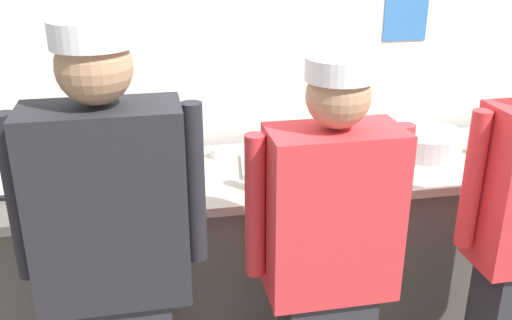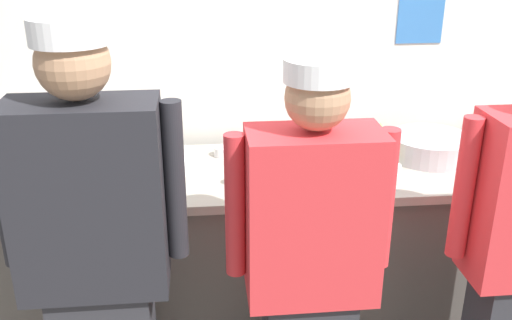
% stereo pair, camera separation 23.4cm
% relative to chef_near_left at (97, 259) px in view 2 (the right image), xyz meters
% --- Properties ---
extents(wall_back, '(4.81, 0.11, 2.88)m').
position_rel_chef_near_left_xyz_m(wall_back, '(0.76, 1.20, 0.51)').
color(wall_back, silver).
rests_on(wall_back, ground).
extents(prep_counter, '(3.06, 0.72, 0.93)m').
position_rel_chef_near_left_xyz_m(prep_counter, '(0.76, 0.71, -0.46)').
color(prep_counter, '#56514C').
rests_on(prep_counter, ground).
extents(chef_near_left, '(0.62, 0.24, 1.74)m').
position_rel_chef_near_left_xyz_m(chef_near_left, '(0.00, 0.00, 0.00)').
color(chef_near_left, '#2D2D33').
rests_on(chef_near_left, ground).
extents(chef_center, '(0.59, 0.24, 1.61)m').
position_rel_chef_near_left_xyz_m(chef_center, '(0.73, -0.03, -0.07)').
color(chef_center, '#2D2D33').
rests_on(chef_center, ground).
extents(plate_stack_front, '(0.20, 0.20, 0.05)m').
position_rel_chef_near_left_xyz_m(plate_stack_front, '(0.23, 0.75, 0.03)').
color(plate_stack_front, white).
rests_on(plate_stack_front, prep_counter).
extents(plate_stack_rear, '(0.22, 0.22, 0.08)m').
position_rel_chef_near_left_xyz_m(plate_stack_rear, '(-0.08, 0.65, 0.04)').
color(plate_stack_rear, white).
rests_on(plate_stack_rear, prep_counter).
extents(mixing_bowl_steel, '(0.40, 0.40, 0.11)m').
position_rel_chef_near_left_xyz_m(mixing_bowl_steel, '(1.47, 0.79, 0.06)').
color(mixing_bowl_steel, '#B7BABF').
rests_on(mixing_bowl_steel, prep_counter).
extents(sheet_tray, '(0.53, 0.35, 0.02)m').
position_rel_chef_near_left_xyz_m(sheet_tray, '(0.80, 0.71, 0.01)').
color(sheet_tray, '#B7BABF').
rests_on(sheet_tray, prep_counter).
extents(squeeze_bottle_primary, '(0.06, 0.06, 0.20)m').
position_rel_chef_near_left_xyz_m(squeeze_bottle_primary, '(0.57, 0.49, 0.10)').
color(squeeze_bottle_primary, '#56A333').
rests_on(squeeze_bottle_primary, prep_counter).
extents(squeeze_bottle_secondary, '(0.06, 0.06, 0.21)m').
position_rel_chef_near_left_xyz_m(squeeze_bottle_secondary, '(1.76, 0.67, 0.10)').
color(squeeze_bottle_secondary, '#E5E066').
rests_on(squeeze_bottle_secondary, prep_counter).
extents(squeeze_bottle_spare, '(0.06, 0.06, 0.20)m').
position_rel_chef_near_left_xyz_m(squeeze_bottle_spare, '(1.20, 0.74, 0.10)').
color(squeeze_bottle_spare, '#E5E066').
rests_on(squeeze_bottle_spare, prep_counter).
extents(ramekin_orange_sauce, '(0.10, 0.10, 0.04)m').
position_rel_chef_near_left_xyz_m(ramekin_orange_sauce, '(1.22, 0.62, 0.02)').
color(ramekin_orange_sauce, white).
rests_on(ramekin_orange_sauce, prep_counter).
extents(ramekin_yellow_sauce, '(0.08, 0.08, 0.05)m').
position_rel_chef_near_left_xyz_m(ramekin_yellow_sauce, '(0.47, 0.90, 0.03)').
color(ramekin_yellow_sauce, white).
rests_on(ramekin_yellow_sauce, prep_counter).
extents(chefs_knife, '(0.27, 0.03, 0.02)m').
position_rel_chef_near_left_xyz_m(chefs_knife, '(-0.42, 0.60, 0.01)').
color(chefs_knife, '#B7BABF').
rests_on(chefs_knife, prep_counter).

